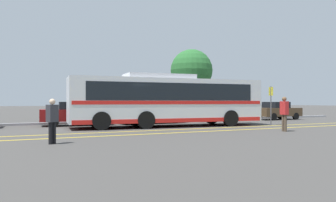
{
  "coord_description": "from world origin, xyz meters",
  "views": [
    {
      "loc": [
        -7.27,
        -18.21,
        1.52
      ],
      "look_at": [
        1.39,
        -0.07,
        1.57
      ],
      "focal_mm": 35.0,
      "sensor_mm": 36.0,
      "label": 1
    }
  ],
  "objects_px": {
    "parked_car_4": "(277,111)",
    "pedestrian_0": "(52,118)",
    "pedestrian_1": "(284,112)",
    "tree_0": "(191,70)",
    "transit_bus": "(168,100)",
    "bus_stop_sign": "(271,101)",
    "parked_car_1": "(75,114)",
    "parked_car_3": "(217,112)",
    "parked_car_2": "(151,114)"
  },
  "relations": [
    {
      "from": "parked_car_4",
      "to": "pedestrian_0",
      "type": "bearing_deg",
      "value": -65.82
    },
    {
      "from": "pedestrian_1",
      "to": "tree_0",
      "type": "bearing_deg",
      "value": 174.52
    },
    {
      "from": "transit_bus",
      "to": "pedestrian_0",
      "type": "bearing_deg",
      "value": -47.09
    },
    {
      "from": "transit_bus",
      "to": "tree_0",
      "type": "height_order",
      "value": "tree_0"
    },
    {
      "from": "transit_bus",
      "to": "bus_stop_sign",
      "type": "height_order",
      "value": "transit_bus"
    },
    {
      "from": "parked_car_1",
      "to": "parked_car_3",
      "type": "height_order",
      "value": "parked_car_1"
    },
    {
      "from": "pedestrian_0",
      "to": "transit_bus",
      "type": "bearing_deg",
      "value": 177.54
    },
    {
      "from": "pedestrian_0",
      "to": "tree_0",
      "type": "xyz_separation_m",
      "value": [
        14.07,
        14.61,
        3.57
      ]
    },
    {
      "from": "parked_car_1",
      "to": "parked_car_4",
      "type": "relative_size",
      "value": 1.08
    },
    {
      "from": "parked_car_2",
      "to": "pedestrian_0",
      "type": "xyz_separation_m",
      "value": [
        -7.52,
        -8.82,
        0.28
      ]
    },
    {
      "from": "transit_bus",
      "to": "parked_car_1",
      "type": "height_order",
      "value": "transit_bus"
    },
    {
      "from": "pedestrian_0",
      "to": "tree_0",
      "type": "distance_m",
      "value": 20.6
    },
    {
      "from": "parked_car_1",
      "to": "parked_car_4",
      "type": "xyz_separation_m",
      "value": [
        16.85,
        -0.24,
        -0.01
      ]
    },
    {
      "from": "parked_car_1",
      "to": "tree_0",
      "type": "distance_m",
      "value": 13.53
    },
    {
      "from": "bus_stop_sign",
      "to": "pedestrian_0",
      "type": "bearing_deg",
      "value": -68.92
    },
    {
      "from": "pedestrian_1",
      "to": "parked_car_1",
      "type": "bearing_deg",
      "value": -129.46
    },
    {
      "from": "pedestrian_0",
      "to": "bus_stop_sign",
      "type": "height_order",
      "value": "bus_stop_sign"
    },
    {
      "from": "bus_stop_sign",
      "to": "parked_car_3",
      "type": "bearing_deg",
      "value": -168.73
    },
    {
      "from": "parked_car_4",
      "to": "transit_bus",
      "type": "bearing_deg",
      "value": -75.8
    },
    {
      "from": "parked_car_2",
      "to": "parked_car_4",
      "type": "distance_m",
      "value": 11.64
    },
    {
      "from": "parked_car_2",
      "to": "transit_bus",
      "type": "bearing_deg",
      "value": 172.21
    },
    {
      "from": "parked_car_3",
      "to": "parked_car_2",
      "type": "bearing_deg",
      "value": 95.99
    },
    {
      "from": "parked_car_4",
      "to": "pedestrian_0",
      "type": "relative_size",
      "value": 2.48
    },
    {
      "from": "parked_car_2",
      "to": "parked_car_3",
      "type": "xyz_separation_m",
      "value": [
        5.95,
        0.57,
        0.06
      ]
    },
    {
      "from": "parked_car_1",
      "to": "parked_car_2",
      "type": "distance_m",
      "value": 5.22
    },
    {
      "from": "parked_car_4",
      "to": "tree_0",
      "type": "xyz_separation_m",
      "value": [
        -5.08,
        5.8,
        3.74
      ]
    },
    {
      "from": "parked_car_4",
      "to": "tree_0",
      "type": "relative_size",
      "value": 0.62
    },
    {
      "from": "parked_car_2",
      "to": "parked_car_4",
      "type": "bearing_deg",
      "value": -94.47
    },
    {
      "from": "parked_car_3",
      "to": "bus_stop_sign",
      "type": "xyz_separation_m",
      "value": [
        0.59,
        -5.35,
        0.9
      ]
    },
    {
      "from": "bus_stop_sign",
      "to": "parked_car_4",
      "type": "bearing_deg",
      "value": 138.13
    },
    {
      "from": "pedestrian_1",
      "to": "bus_stop_sign",
      "type": "height_order",
      "value": "bus_stop_sign"
    },
    {
      "from": "parked_car_2",
      "to": "tree_0",
      "type": "xyz_separation_m",
      "value": [
        6.56,
        5.79,
        3.85
      ]
    },
    {
      "from": "pedestrian_1",
      "to": "tree_0",
      "type": "distance_m",
      "value": 15.16
    },
    {
      "from": "parked_car_1",
      "to": "parked_car_3",
      "type": "bearing_deg",
      "value": 96.56
    },
    {
      "from": "parked_car_2",
      "to": "tree_0",
      "type": "height_order",
      "value": "tree_0"
    },
    {
      "from": "transit_bus",
      "to": "pedestrian_0",
      "type": "distance_m",
      "value": 9.33
    },
    {
      "from": "tree_0",
      "to": "parked_car_2",
      "type": "bearing_deg",
      "value": -138.55
    },
    {
      "from": "parked_car_1",
      "to": "pedestrian_0",
      "type": "bearing_deg",
      "value": -9.47
    },
    {
      "from": "parked_car_3",
      "to": "pedestrian_0",
      "type": "height_order",
      "value": "pedestrian_0"
    },
    {
      "from": "parked_car_2",
      "to": "pedestrian_1",
      "type": "relative_size",
      "value": 2.72
    },
    {
      "from": "parked_car_1",
      "to": "bus_stop_sign",
      "type": "relative_size",
      "value": 1.72
    },
    {
      "from": "bus_stop_sign",
      "to": "tree_0",
      "type": "distance_m",
      "value": 10.96
    },
    {
      "from": "pedestrian_0",
      "to": "parked_car_3",
      "type": "bearing_deg",
      "value": 174.54
    },
    {
      "from": "transit_bus",
      "to": "bus_stop_sign",
      "type": "distance_m",
      "value": 6.92
    },
    {
      "from": "pedestrian_0",
      "to": "pedestrian_1",
      "type": "relative_size",
      "value": 0.92
    },
    {
      "from": "parked_car_2",
      "to": "pedestrian_0",
      "type": "distance_m",
      "value": 11.6
    },
    {
      "from": "pedestrian_0",
      "to": "pedestrian_1",
      "type": "distance_m",
      "value": 11.29
    },
    {
      "from": "pedestrian_0",
      "to": "parked_car_2",
      "type": "bearing_deg",
      "value": -170.78
    },
    {
      "from": "transit_bus",
      "to": "parked_car_3",
      "type": "xyz_separation_m",
      "value": [
        6.13,
        3.68,
        -0.96
      ]
    },
    {
      "from": "parked_car_3",
      "to": "tree_0",
      "type": "relative_size",
      "value": 0.65
    }
  ]
}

